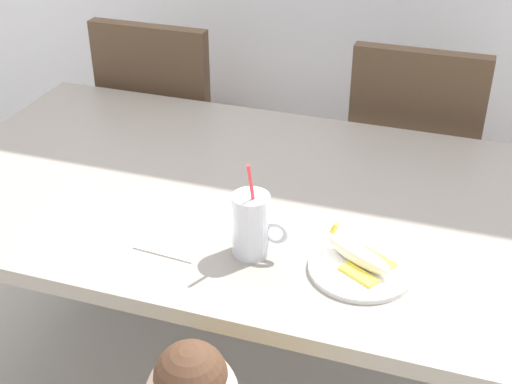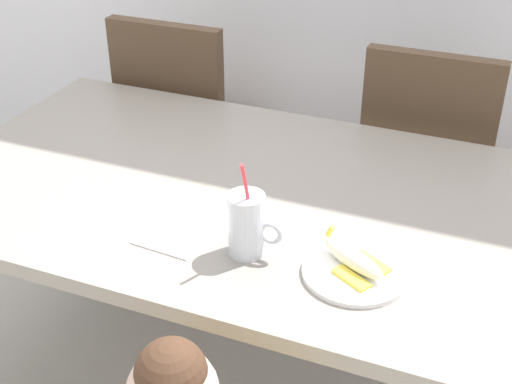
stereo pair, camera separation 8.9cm
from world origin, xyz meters
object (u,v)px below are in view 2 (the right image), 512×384
(snack_plate, at_px, (355,272))
(milk_cup, at_px, (247,228))
(dining_table, at_px, (222,212))
(paper_napkin, at_px, (175,234))
(dining_chair_right, at_px, (427,161))
(dining_chair_left, at_px, (185,123))
(peeled_banana, at_px, (354,260))

(snack_plate, bearing_deg, milk_cup, -177.13)
(dining_table, xyz_separation_m, milk_cup, (0.18, -0.26, 0.16))
(dining_table, xyz_separation_m, paper_napkin, (-0.00, -0.26, 0.09))
(dining_chair_right, height_order, milk_cup, milk_cup)
(dining_chair_right, distance_m, milk_cup, 1.04)
(dining_chair_left, bearing_deg, snack_plate, 134.16)
(dining_chair_left, height_order, peeled_banana, dining_chair_left)
(dining_chair_left, relative_size, peeled_banana, 5.67)
(dining_chair_left, relative_size, dining_chair_right, 1.00)
(dining_table, bearing_deg, paper_napkin, -90.55)
(dining_chair_left, distance_m, paper_napkin, 1.06)
(paper_napkin, bearing_deg, dining_table, 89.45)
(snack_plate, bearing_deg, dining_chair_left, 134.16)
(snack_plate, relative_size, peeled_banana, 1.36)
(dining_table, distance_m, snack_plate, 0.50)
(dining_chair_left, distance_m, milk_cup, 1.16)
(dining_chair_left, distance_m, snack_plate, 1.29)
(peeled_banana, xyz_separation_m, paper_napkin, (-0.43, -0.02, -0.03))
(dining_table, relative_size, peeled_banana, 9.13)
(dining_table, height_order, paper_napkin, paper_napkin)
(dining_chair_left, distance_m, dining_chair_right, 0.90)
(dining_chair_left, height_order, snack_plate, dining_chair_left)
(milk_cup, relative_size, snack_plate, 1.08)
(snack_plate, bearing_deg, dining_table, 150.18)
(dining_chair_left, height_order, paper_napkin, dining_chair_left)
(paper_napkin, bearing_deg, dining_chair_left, 116.24)
(milk_cup, distance_m, paper_napkin, 0.20)
(dining_table, height_order, milk_cup, milk_cup)
(peeled_banana, bearing_deg, dining_chair_right, 89.10)
(dining_table, distance_m, milk_cup, 0.35)
(milk_cup, distance_m, peeled_banana, 0.24)
(dining_chair_right, relative_size, snack_plate, 4.17)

